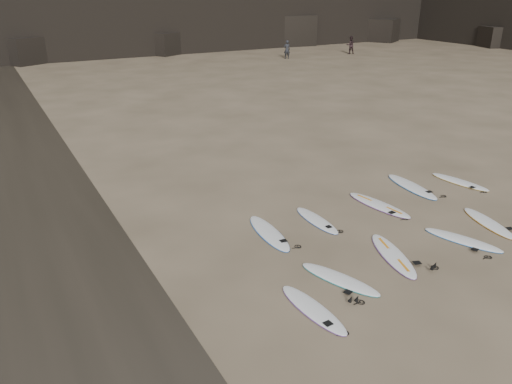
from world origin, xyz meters
The scene contains 13 objects.
ground centered at (0.00, 0.00, 0.00)m, with size 240.00×240.00×0.00m, color #897559.
surfboard_0 centered at (-4.21, -1.06, 0.04)m, with size 0.56×2.32×0.08m, color white.
surfboard_1 centered at (-2.86, -0.33, 0.04)m, with size 0.56×2.35×0.08m, color white.
surfboard_2 centered at (-0.78, -0.07, 0.05)m, with size 0.62×2.58×0.09m, color white.
surfboard_3 centered at (1.69, -0.40, 0.04)m, with size 0.56×2.34×0.08m, color white.
surfboard_4 centered at (3.36, 0.01, 0.04)m, with size 0.57×2.37×0.09m, color white.
surfboard_5 centered at (-3.16, 2.80, 0.05)m, with size 0.62×2.59×0.09m, color white.
surfboard_6 centered at (-1.35, 2.82, 0.04)m, with size 0.54×2.24×0.08m, color white.
surfboard_7 centered at (1.23, 2.76, 0.05)m, with size 0.64×2.67×0.10m, color white.
surfboard_8 centered at (3.47, 3.47, 0.05)m, with size 0.66×2.77×0.10m, color white.
surfboard_9 centered at (5.46, 2.93, 0.04)m, with size 0.58×2.41×0.09m, color white.
person_a centered at (18.11, 35.62, 0.91)m, with size 0.67×0.44×1.83m, color #222428.
person_b centered at (26.25, 35.52, 0.93)m, with size 0.91×0.71×1.87m, color black.
Camera 1 is at (-10.10, -8.96, 7.10)m, focal length 35.00 mm.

